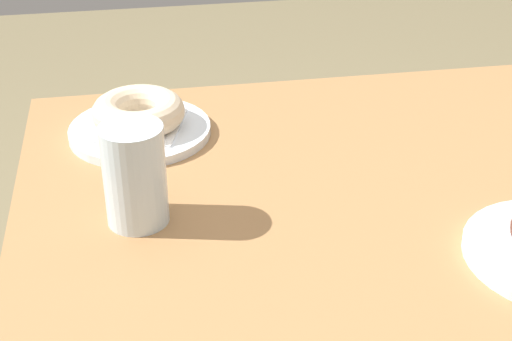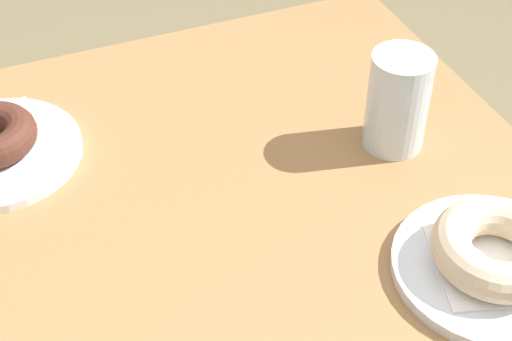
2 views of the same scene
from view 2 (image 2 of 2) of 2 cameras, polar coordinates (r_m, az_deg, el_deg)
The scene contains 5 objects.
table at distance 0.93m, azimuth -12.86°, elevation -10.86°, with size 1.10×0.70×0.72m.
plate_sugar_ring at distance 0.81m, azimuth 16.89°, elevation -6.87°, with size 0.20×0.20×0.01m, color white.
napkin_sugar_ring at distance 0.80m, azimuth 17.00°, elevation -6.49°, with size 0.11×0.11×0.00m, color white.
donut_sugar_ring at distance 0.79m, azimuth 17.31°, elevation -5.45°, with size 0.13×0.13×0.04m, color beige.
water_glass at distance 0.90m, azimuth 10.37°, elevation 5.01°, with size 0.07×0.07×0.12m, color silver.
Camera 2 is at (0.02, 0.58, 1.31)m, focal length 54.43 mm.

